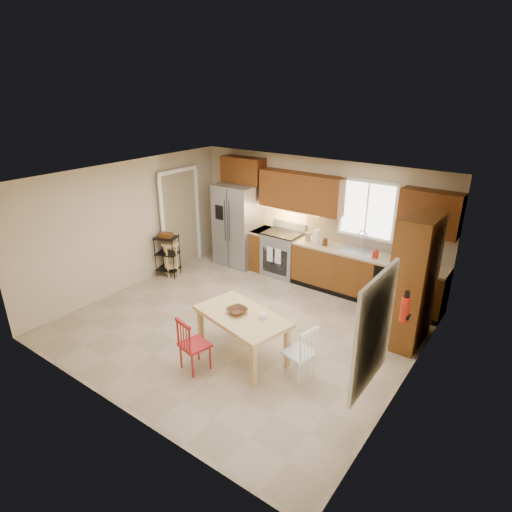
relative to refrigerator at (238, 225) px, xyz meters
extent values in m
plane|color=tan|center=(1.70, -2.12, -0.91)|extent=(5.50, 5.50, 0.00)
cube|color=silver|center=(1.70, -2.12, 1.59)|extent=(5.50, 5.00, 0.02)
cube|color=#CCB793|center=(1.70, 0.38, 0.34)|extent=(5.50, 0.02, 2.50)
cube|color=#CCB793|center=(1.70, -4.62, 0.34)|extent=(5.50, 0.02, 2.50)
cube|color=#CCB793|center=(-1.05, -2.12, 0.34)|extent=(0.02, 5.00, 2.50)
cube|color=#CCB793|center=(4.45, -2.12, 0.34)|extent=(0.02, 5.00, 2.50)
cube|color=gray|center=(0.00, 0.00, 0.00)|extent=(0.92, 0.75, 1.82)
cube|color=gray|center=(1.15, 0.06, -0.45)|extent=(0.76, 0.63, 0.92)
cube|color=#623512|center=(0.60, 0.08, -0.46)|extent=(0.30, 0.60, 0.90)
cube|color=#623512|center=(2.99, 0.08, -0.46)|extent=(2.92, 0.60, 0.90)
cube|color=black|center=(3.55, -0.22, -0.46)|extent=(0.60, 0.02, 0.78)
cube|color=beige|center=(2.99, 0.36, 0.27)|extent=(2.92, 0.03, 0.55)
cube|color=#5D330F|center=(0.00, 0.20, 1.19)|extent=(1.00, 0.35, 0.55)
cube|color=#5D330F|center=(1.45, 0.20, 0.92)|extent=(1.80, 0.35, 0.75)
cube|color=#5D330F|center=(3.95, 0.20, 0.92)|extent=(1.00, 0.35, 0.75)
cube|color=white|center=(2.80, 0.35, 0.74)|extent=(1.12, 0.04, 1.12)
cube|color=gray|center=(2.80, 0.08, -0.05)|extent=(0.62, 0.46, 0.16)
cube|color=#FFBF66|center=(1.15, 0.17, 0.52)|extent=(1.60, 0.30, 0.01)
imported|color=#AD1D0C|center=(3.18, -0.02, 0.09)|extent=(0.09, 0.09, 0.19)
cylinder|color=silver|center=(1.95, 0.03, 0.13)|extent=(0.12, 0.12, 0.28)
cylinder|color=gray|center=(1.75, 0.03, 0.08)|extent=(0.11, 0.11, 0.18)
cylinder|color=#452812|center=(2.15, 0.00, 0.06)|extent=(0.10, 0.10, 0.14)
cube|color=#623512|center=(4.13, -0.93, 0.14)|extent=(0.50, 0.95, 2.10)
cylinder|color=#AD1D0C|center=(4.33, -1.98, 0.19)|extent=(0.12, 0.12, 0.36)
cube|color=white|center=(4.38, -3.27, 0.54)|extent=(0.04, 1.02, 1.32)
cube|color=#8C7A59|center=(-0.97, -0.82, 0.14)|extent=(0.04, 0.95, 2.10)
imported|color=#452812|center=(2.17, -2.80, -0.21)|extent=(0.34, 0.34, 0.07)
cylinder|color=silver|center=(2.57, -2.71, -0.19)|extent=(0.11, 0.11, 0.11)
camera|label=1|loc=(5.63, -7.11, 2.96)|focal=30.00mm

